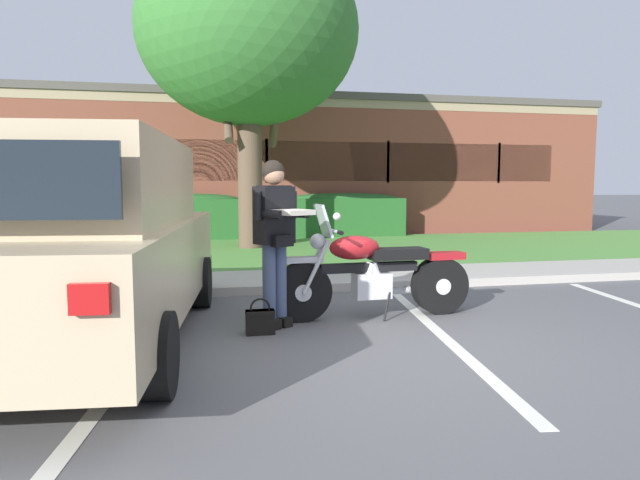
{
  "coord_description": "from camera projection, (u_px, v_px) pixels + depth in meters",
  "views": [
    {
      "loc": [
        -1.63,
        -4.81,
        1.45
      ],
      "look_at": [
        -0.34,
        1.21,
        0.85
      ],
      "focal_mm": 31.55,
      "sensor_mm": 36.0,
      "label": 1
    }
  ],
  "objects": [
    {
      "name": "brick_building",
      "position": [
        249.0,
        170.0,
        20.78
      ],
      "size": [
        20.82,
        11.15,
        4.06
      ],
      "color": "brown",
      "rests_on": "ground"
    },
    {
      "name": "hedge_center_right",
      "position": [
        343.0,
        214.0,
        15.53
      ],
      "size": [
        3.36,
        0.9,
        1.24
      ],
      "color": "#235623",
      "rests_on": "ground"
    },
    {
      "name": "shade_tree",
      "position": [
        248.0,
        32.0,
        12.2
      ],
      "size": [
        4.8,
        4.8,
        6.84
      ],
      "color": "brown",
      "rests_on": "ground"
    },
    {
      "name": "stall_stripe_1",
      "position": [
        441.0,
        334.0,
        5.5
      ],
      "size": [
        0.69,
        4.38,
        0.01
      ],
      "primitive_type": "cube",
      "rotation": [
        0.0,
        0.0,
        -0.13
      ],
      "color": "silver",
      "rests_on": "ground"
    },
    {
      "name": "parked_suv_adjacent",
      "position": [
        81.0,
        241.0,
        5.05
      ],
      "size": [
        2.38,
        5.0,
        1.86
      ],
      "color": "tan",
      "rests_on": "ground"
    },
    {
      "name": "hedge_left",
      "position": [
        25.0,
        218.0,
        13.84
      ],
      "size": [
        3.08,
        0.9,
        1.24
      ],
      "color": "#235623",
      "rests_on": "ground"
    },
    {
      "name": "grass_lawn",
      "position": [
        277.0,
        251.0,
        12.21
      ],
      "size": [
        60.0,
        6.06,
        0.06
      ],
      "primitive_type": "cube",
      "color": "#518E3D",
      "rests_on": "ground"
    },
    {
      "name": "ground_plane",
      "position": [
        384.0,
        344.0,
        5.17
      ],
      "size": [
        140.0,
        140.0,
        0.0
      ],
      "primitive_type": "plane",
      "color": "#565659"
    },
    {
      "name": "curb_strip",
      "position": [
        323.0,
        287.0,
        7.7
      ],
      "size": [
        60.0,
        0.2,
        0.12
      ],
      "primitive_type": "cube",
      "color": "#ADA89E",
      "rests_on": "ground"
    },
    {
      "name": "concrete_walk",
      "position": [
        311.0,
        279.0,
        8.53
      ],
      "size": [
        60.0,
        1.5,
        0.08
      ],
      "primitive_type": "cube",
      "color": "#ADA89E",
      "rests_on": "ground"
    },
    {
      "name": "handbag",
      "position": [
        260.0,
        320.0,
        5.47
      ],
      "size": [
        0.28,
        0.13,
        0.36
      ],
      "color": "black",
      "rests_on": "ground"
    },
    {
      "name": "stall_stripe_0",
      "position": [
        144.0,
        351.0,
        4.91
      ],
      "size": [
        0.69,
        4.38,
        0.01
      ],
      "primitive_type": "cube",
      "rotation": [
        0.0,
        0.0,
        -0.13
      ],
      "color": "silver",
      "rests_on": "ground"
    },
    {
      "name": "motorcycle",
      "position": [
        380.0,
        273.0,
        6.17
      ],
      "size": [
        2.24,
        0.82,
        1.26
      ],
      "color": "black",
      "rests_on": "ground"
    },
    {
      "name": "rider_person",
      "position": [
        276.0,
        229.0,
        5.68
      ],
      "size": [
        0.6,
        0.67,
        1.7
      ],
      "color": "black",
      "rests_on": "ground"
    },
    {
      "name": "hedge_center_left",
      "position": [
        193.0,
        216.0,
        14.68
      ],
      "size": [
        2.51,
        0.9,
        1.24
      ],
      "color": "#235623",
      "rests_on": "ground"
    }
  ]
}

